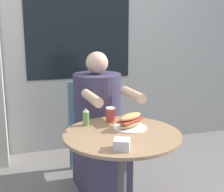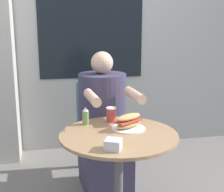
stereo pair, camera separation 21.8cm
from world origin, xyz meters
TOP-DOWN VIEW (x-y plane):
  - storefront_wall at (0.00, 1.59)m, footprint 8.00×0.09m
  - cafe_table at (0.00, 0.00)m, footprint 0.77×0.77m
  - diner_chair at (-0.00, 0.95)m, footprint 0.40×0.40m
  - seated_diner at (0.00, 0.59)m, footprint 0.42×0.73m
  - sandwich_on_plate at (0.09, 0.08)m, footprint 0.23×0.23m
  - drink_cup at (0.00, 0.25)m, footprint 0.07×0.07m
  - napkin_box at (-0.09, -0.25)m, footprint 0.12×0.12m
  - condiment_bottle at (-0.19, 0.23)m, footprint 0.05×0.05m

SIDE VIEW (x-z plane):
  - seated_diner at x=0.00m, z-range -0.09..1.09m
  - cafe_table at x=0.00m, z-range 0.17..0.87m
  - diner_chair at x=0.00m, z-range 0.09..0.96m
  - napkin_box at x=-0.09m, z-range 0.70..0.76m
  - sandwich_on_plate at x=0.09m, z-range 0.69..0.80m
  - drink_cup at x=0.00m, z-range 0.70..0.81m
  - condiment_bottle at x=-0.19m, z-range 0.70..0.83m
  - storefront_wall at x=0.00m, z-range 0.00..2.80m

